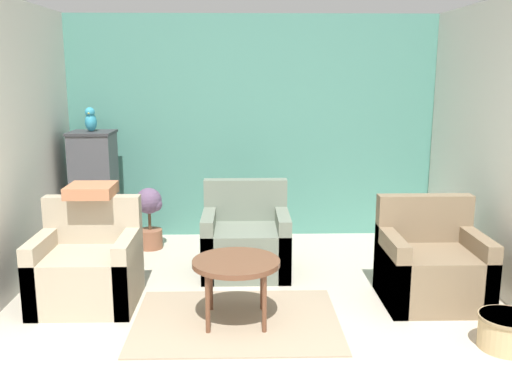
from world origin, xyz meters
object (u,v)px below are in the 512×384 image
at_px(armchair_right, 431,268).
at_px(armchair_middle, 246,243).
at_px(parrot, 91,120).
at_px(potted_plant, 149,214).
at_px(coffee_table, 236,266).
at_px(wicker_basket, 507,330).
at_px(birdcage, 95,190).
at_px(armchair_left, 88,270).

height_order(armchair_right, armchair_middle, same).
xyz_separation_m(parrot, potted_plant, (0.60, -0.12, -1.02)).
height_order(coffee_table, wicker_basket, coffee_table).
distance_m(birdcage, potted_plant, 0.66).
bearing_deg(armchair_left, potted_plant, 79.48).
height_order(coffee_table, potted_plant, potted_plant).
bearing_deg(armchair_left, parrot, 101.26).
xyz_separation_m(armchair_middle, wicker_basket, (1.83, -1.62, -0.16)).
height_order(armchair_left, armchair_right, same).
bearing_deg(armchair_right, armchair_middle, 153.91).
distance_m(birdcage, wicker_basket, 4.33).
bearing_deg(coffee_table, armchair_middle, 85.83).
relative_size(armchair_middle, potted_plant, 1.28).
xyz_separation_m(armchair_middle, potted_plant, (-1.05, 0.78, 0.10)).
relative_size(armchair_right, armchair_middle, 1.00).
distance_m(armchair_right, potted_plant, 3.04).
bearing_deg(armchair_left, birdcage, 101.27).
bearing_deg(armchair_right, parrot, 152.79).
height_order(parrot, wicker_basket, parrot).
xyz_separation_m(coffee_table, armchair_left, (-1.25, 0.40, -0.16)).
bearing_deg(coffee_table, armchair_left, 162.16).
bearing_deg(potted_plant, armchair_middle, -36.35).
distance_m(armchair_left, armchair_middle, 1.52).
height_order(coffee_table, armchair_left, armchair_left).
height_order(armchair_left, potted_plant, armchair_left).
bearing_deg(parrot, armchair_left, -78.74).
bearing_deg(potted_plant, wicker_basket, -39.65).
xyz_separation_m(coffee_table, potted_plant, (-0.97, 1.91, -0.07)).
bearing_deg(potted_plant, coffee_table, -63.07).
bearing_deg(coffee_table, birdcage, 127.88).
bearing_deg(armchair_middle, coffee_table, -94.17).
height_order(armchair_right, potted_plant, armchair_right).
distance_m(armchair_left, armchair_right, 2.90).
bearing_deg(birdcage, coffee_table, -52.12).
distance_m(armchair_right, armchair_middle, 1.74).
bearing_deg(birdcage, armchair_middle, -28.19).
distance_m(armchair_left, wicker_basket, 3.29).
distance_m(armchair_right, parrot, 3.79).
xyz_separation_m(coffee_table, parrot, (-1.58, 2.03, 0.95)).
bearing_deg(potted_plant, armchair_right, -30.49).
bearing_deg(wicker_basket, potted_plant, 140.35).
bearing_deg(armchair_middle, wicker_basket, -41.41).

